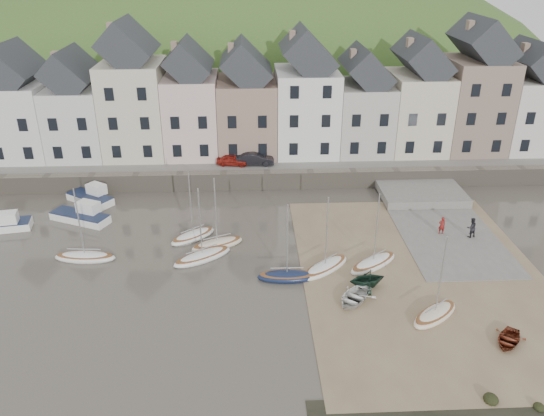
{
  "coord_description": "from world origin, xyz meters",
  "views": [
    {
      "loc": [
        -1.8,
        -33.77,
        22.12
      ],
      "look_at": [
        0.0,
        6.0,
        3.0
      ],
      "focal_mm": 35.78,
      "sensor_mm": 36.0,
      "label": 1
    }
  ],
  "objects_px": {
    "sailboat_0": "(85,257)",
    "car_left": "(232,160)",
    "person_red": "(442,225)",
    "car_right": "(255,159)",
    "rowboat_green": "(367,279)",
    "rowboat_white": "(354,297)",
    "rowboat_red": "(508,340)",
    "person_dark": "(471,227)"
  },
  "relations": [
    {
      "from": "person_red",
      "to": "car_right",
      "type": "distance_m",
      "value": 20.49
    },
    {
      "from": "rowboat_green",
      "to": "rowboat_red",
      "type": "distance_m",
      "value": 9.94
    },
    {
      "from": "sailboat_0",
      "to": "rowboat_white",
      "type": "relative_size",
      "value": 1.9
    },
    {
      "from": "person_dark",
      "to": "car_right",
      "type": "bearing_deg",
      "value": -51.89
    },
    {
      "from": "car_left",
      "to": "car_right",
      "type": "relative_size",
      "value": 0.82
    },
    {
      "from": "person_red",
      "to": "car_left",
      "type": "distance_m",
      "value": 22.35
    },
    {
      "from": "person_dark",
      "to": "person_red",
      "type": "bearing_deg",
      "value": -31.07
    },
    {
      "from": "car_right",
      "to": "sailboat_0",
      "type": "bearing_deg",
      "value": 142.69
    },
    {
      "from": "rowboat_red",
      "to": "person_dark",
      "type": "distance_m",
      "value": 13.79
    },
    {
      "from": "rowboat_white",
      "to": "person_red",
      "type": "distance_m",
      "value": 13.14
    },
    {
      "from": "rowboat_green",
      "to": "car_left",
      "type": "distance_m",
      "value": 23.17
    },
    {
      "from": "person_red",
      "to": "person_dark",
      "type": "relative_size",
      "value": 0.88
    },
    {
      "from": "car_right",
      "to": "car_left",
      "type": "bearing_deg",
      "value": 93.21
    },
    {
      "from": "rowboat_white",
      "to": "car_right",
      "type": "relative_size",
      "value": 0.84
    },
    {
      "from": "rowboat_red",
      "to": "sailboat_0",
      "type": "bearing_deg",
      "value": -164.25
    },
    {
      "from": "rowboat_green",
      "to": "person_dark",
      "type": "xyz_separation_m",
      "value": [
        10.24,
        6.96,
        0.24
      ]
    },
    {
      "from": "car_left",
      "to": "rowboat_white",
      "type": "bearing_deg",
      "value": -149.42
    },
    {
      "from": "car_left",
      "to": "sailboat_0",
      "type": "bearing_deg",
      "value": 154.02
    },
    {
      "from": "sailboat_0",
      "to": "car_left",
      "type": "height_order",
      "value": "sailboat_0"
    },
    {
      "from": "sailboat_0",
      "to": "rowboat_white",
      "type": "distance_m",
      "value": 21.14
    },
    {
      "from": "rowboat_white",
      "to": "rowboat_red",
      "type": "height_order",
      "value": "rowboat_white"
    },
    {
      "from": "rowboat_green",
      "to": "person_dark",
      "type": "relative_size",
      "value": 1.5
    },
    {
      "from": "rowboat_red",
      "to": "rowboat_white",
      "type": "bearing_deg",
      "value": -171.63
    },
    {
      "from": "rowboat_red",
      "to": "person_red",
      "type": "xyz_separation_m",
      "value": [
        0.49,
        14.19,
        0.57
      ]
    },
    {
      "from": "sailboat_0",
      "to": "rowboat_red",
      "type": "height_order",
      "value": "sailboat_0"
    },
    {
      "from": "car_left",
      "to": "person_red",
      "type": "bearing_deg",
      "value": -116.96
    },
    {
      "from": "car_right",
      "to": "rowboat_white",
      "type": "bearing_deg",
      "value": -160.86
    },
    {
      "from": "sailboat_0",
      "to": "person_red",
      "type": "distance_m",
      "value": 29.43
    },
    {
      "from": "car_left",
      "to": "person_dark",
      "type": "bearing_deg",
      "value": -115.13
    },
    {
      "from": "rowboat_white",
      "to": "rowboat_red",
      "type": "bearing_deg",
      "value": 9.73
    },
    {
      "from": "rowboat_green",
      "to": "rowboat_white",
      "type": "bearing_deg",
      "value": -47.69
    },
    {
      "from": "rowboat_red",
      "to": "rowboat_green",
      "type": "bearing_deg",
      "value": 176.14
    },
    {
      "from": "rowboat_green",
      "to": "car_left",
      "type": "height_order",
      "value": "car_left"
    },
    {
      "from": "sailboat_0",
      "to": "person_dark",
      "type": "distance_m",
      "value": 31.64
    },
    {
      "from": "rowboat_green",
      "to": "person_red",
      "type": "xyz_separation_m",
      "value": [
        7.96,
        7.65,
        0.14
      ]
    },
    {
      "from": "sailboat_0",
      "to": "car_left",
      "type": "xyz_separation_m",
      "value": [
        11.28,
        15.98,
        1.89
      ]
    },
    {
      "from": "rowboat_green",
      "to": "person_dark",
      "type": "height_order",
      "value": "person_dark"
    },
    {
      "from": "car_left",
      "to": "rowboat_red",
      "type": "bearing_deg",
      "value": -138.13
    },
    {
      "from": "rowboat_white",
      "to": "person_dark",
      "type": "relative_size",
      "value": 1.9
    },
    {
      "from": "rowboat_white",
      "to": "person_red",
      "type": "bearing_deg",
      "value": 84.21
    },
    {
      "from": "sailboat_0",
      "to": "rowboat_red",
      "type": "relative_size",
      "value": 2.44
    },
    {
      "from": "car_left",
      "to": "car_right",
      "type": "bearing_deg",
      "value": -80.76
    }
  ]
}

